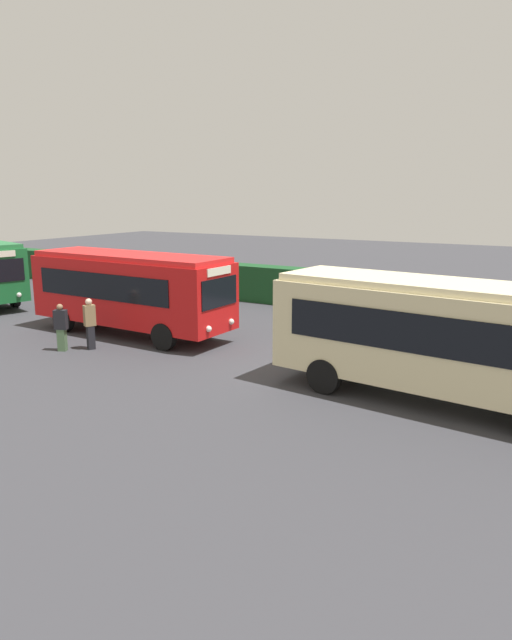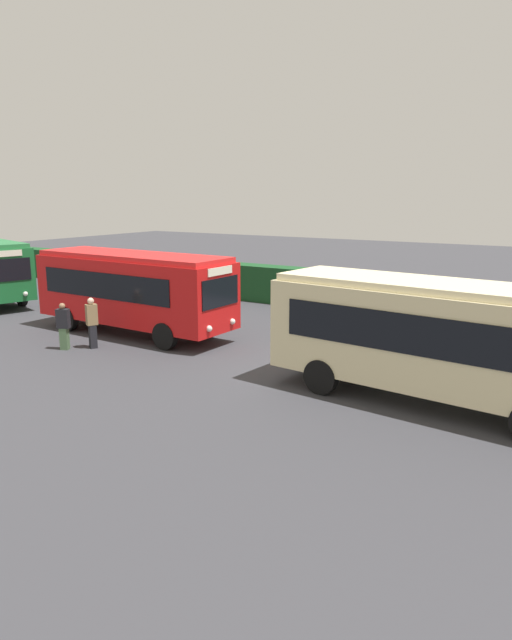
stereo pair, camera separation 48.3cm
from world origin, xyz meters
name	(u,v)px [view 1 (the left image)]	position (x,y,z in m)	size (l,w,h in m)	color
ground_plane	(305,374)	(0.00, 0.00, 0.00)	(102.28, 102.28, 0.00)	#38383D
bus_red	(131,289)	(-8.23, 1.25, 1.85)	(8.77, 2.80, 3.23)	red
bus_cream	(439,334)	(4.08, -0.44, 1.88)	(9.21, 3.45, 3.28)	beige
person_left	(61,326)	(-8.70, -1.89, 0.90)	(0.51, 0.42, 1.71)	#4C6B47
person_center	(90,322)	(-7.98, -1.21, 1.00)	(0.40, 0.46, 1.86)	black
hedge_row	(402,296)	(0.00, 10.16, 0.93)	(63.14, 1.22, 1.86)	#194823
traffic_cone	(332,328)	(-1.26, 5.07, 0.30)	(0.36, 0.36, 0.60)	orange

